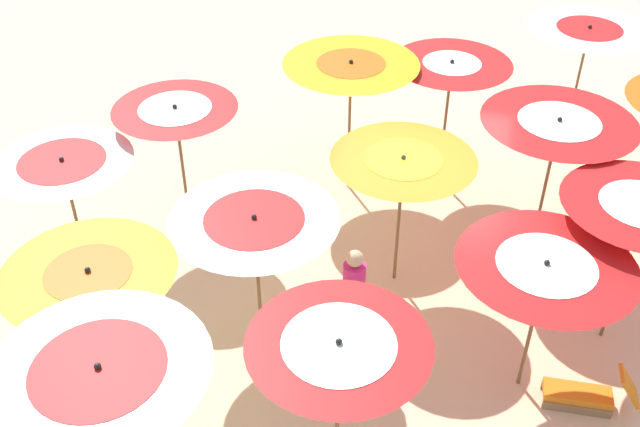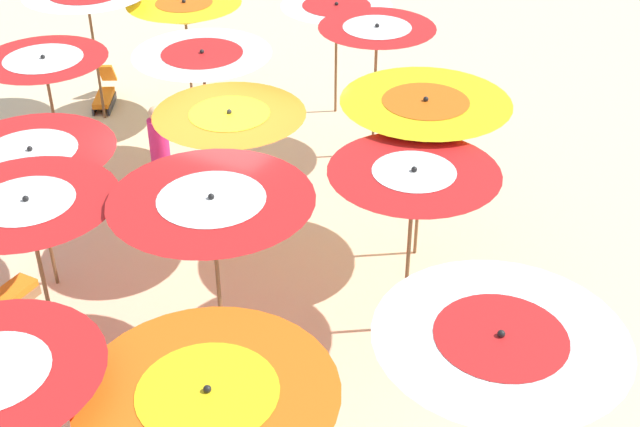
{
  "view_description": "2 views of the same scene",
  "coord_description": "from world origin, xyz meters",
  "px_view_note": "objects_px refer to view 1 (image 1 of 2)",
  "views": [
    {
      "loc": [
        0.63,
        -8.82,
        7.88
      ],
      "look_at": [
        -1.41,
        0.2,
        0.9
      ],
      "focal_mm": 42.1,
      "sensor_mm": 36.0,
      "label": 1
    },
    {
      "loc": [
        8.27,
        6.17,
        7.35
      ],
      "look_at": [
        0.49,
        1.76,
        1.55
      ],
      "focal_mm": 48.34,
      "sensor_mm": 36.0,
      "label": 2
    }
  ],
  "objects_px": {
    "lounger_2": "(587,393)",
    "beachgoer_0": "(353,300)",
    "beach_umbrella_3": "(176,117)",
    "beach_umbrella_14": "(101,380)",
    "beach_umbrella_4": "(64,170)",
    "beach_ball": "(509,234)",
    "beach_umbrella_8": "(255,229)",
    "beach_umbrella_1": "(451,74)",
    "beach_umbrella_2": "(351,73)",
    "beach_umbrella_11": "(639,216)",
    "beach_umbrella_0": "(587,38)",
    "beach_umbrella_12": "(544,275)",
    "beach_umbrella_6": "(557,132)",
    "beach_umbrella_13": "(339,354)",
    "beach_umbrella_9": "(91,284)",
    "beach_umbrella_7": "(403,170)",
    "lounger_1": "(308,315)"
  },
  "relations": [
    {
      "from": "lounger_1",
      "to": "beach_umbrella_8",
      "type": "bearing_deg",
      "value": 18.48
    },
    {
      "from": "beach_umbrella_14",
      "to": "lounger_1",
      "type": "distance_m",
      "value": 4.1
    },
    {
      "from": "beach_umbrella_7",
      "to": "beach_umbrella_6",
      "type": "bearing_deg",
      "value": 30.27
    },
    {
      "from": "beach_umbrella_3",
      "to": "beach_umbrella_8",
      "type": "bearing_deg",
      "value": -48.52
    },
    {
      "from": "beach_umbrella_8",
      "to": "beach_umbrella_1",
      "type": "bearing_deg",
      "value": 65.41
    },
    {
      "from": "beach_umbrella_14",
      "to": "lounger_1",
      "type": "xyz_separation_m",
      "value": [
        1.24,
        3.32,
        -2.06
      ]
    },
    {
      "from": "beach_umbrella_4",
      "to": "beach_ball",
      "type": "xyz_separation_m",
      "value": [
        6.44,
        2.26,
        -1.8
      ]
    },
    {
      "from": "beach_umbrella_2",
      "to": "beach_umbrella_6",
      "type": "distance_m",
      "value": 3.47
    },
    {
      "from": "beach_umbrella_0",
      "to": "beach_umbrella_11",
      "type": "bearing_deg",
      "value": -86.28
    },
    {
      "from": "lounger_1",
      "to": "lounger_2",
      "type": "distance_m",
      "value": 3.89
    },
    {
      "from": "beachgoer_0",
      "to": "beach_ball",
      "type": "height_order",
      "value": "beachgoer_0"
    },
    {
      "from": "beach_umbrella_8",
      "to": "beachgoer_0",
      "type": "bearing_deg",
      "value": 2.62
    },
    {
      "from": "beach_umbrella_2",
      "to": "beach_umbrella_3",
      "type": "relative_size",
      "value": 1.05
    },
    {
      "from": "beach_umbrella_1",
      "to": "beach_umbrella_9",
      "type": "bearing_deg",
      "value": -120.77
    },
    {
      "from": "beach_umbrella_7",
      "to": "lounger_1",
      "type": "bearing_deg",
      "value": -129.8
    },
    {
      "from": "beach_umbrella_11",
      "to": "beach_umbrella_1",
      "type": "bearing_deg",
      "value": 127.59
    },
    {
      "from": "beach_umbrella_1",
      "to": "beach_ball",
      "type": "distance_m",
      "value": 2.85
    },
    {
      "from": "lounger_2",
      "to": "beach_umbrella_1",
      "type": "bearing_deg",
      "value": -65.45
    },
    {
      "from": "beach_umbrella_14",
      "to": "beachgoer_0",
      "type": "bearing_deg",
      "value": 56.99
    },
    {
      "from": "lounger_1",
      "to": "beach_umbrella_11",
      "type": "bearing_deg",
      "value": 175.34
    },
    {
      "from": "beach_umbrella_3",
      "to": "beach_umbrella_11",
      "type": "relative_size",
      "value": 1.0
    },
    {
      "from": "beach_umbrella_1",
      "to": "beach_umbrella_4",
      "type": "bearing_deg",
      "value": -143.35
    },
    {
      "from": "beach_umbrella_3",
      "to": "lounger_1",
      "type": "bearing_deg",
      "value": -35.1
    },
    {
      "from": "beach_umbrella_2",
      "to": "beach_umbrella_4",
      "type": "distance_m",
      "value": 4.82
    },
    {
      "from": "beachgoer_0",
      "to": "beach_ball",
      "type": "xyz_separation_m",
      "value": [
        2.08,
        2.94,
        -0.79
      ]
    },
    {
      "from": "beach_umbrella_3",
      "to": "beach_umbrella_12",
      "type": "distance_m",
      "value": 5.89
    },
    {
      "from": "beach_umbrella_2",
      "to": "beach_umbrella_3",
      "type": "distance_m",
      "value": 3.0
    },
    {
      "from": "beach_umbrella_0",
      "to": "beach_umbrella_11",
      "type": "height_order",
      "value": "beach_umbrella_0"
    },
    {
      "from": "beach_umbrella_14",
      "to": "lounger_2",
      "type": "xyz_separation_m",
      "value": [
        5.08,
        2.7,
        -2.03
      ]
    },
    {
      "from": "beach_umbrella_14",
      "to": "beach_umbrella_9",
      "type": "bearing_deg",
      "value": 120.99
    },
    {
      "from": "beach_umbrella_7",
      "to": "lounger_1",
      "type": "height_order",
      "value": "beach_umbrella_7"
    },
    {
      "from": "beach_umbrella_1",
      "to": "beach_umbrella_6",
      "type": "bearing_deg",
      "value": -44.45
    },
    {
      "from": "beach_umbrella_1",
      "to": "beach_umbrella_2",
      "type": "relative_size",
      "value": 0.96
    },
    {
      "from": "beach_umbrella_3",
      "to": "beach_umbrella_14",
      "type": "relative_size",
      "value": 0.96
    },
    {
      "from": "beach_umbrella_12",
      "to": "beach_umbrella_13",
      "type": "relative_size",
      "value": 0.96
    },
    {
      "from": "beach_umbrella_9",
      "to": "beach_umbrella_2",
      "type": "bearing_deg",
      "value": 70.04
    },
    {
      "from": "lounger_2",
      "to": "beachgoer_0",
      "type": "xyz_separation_m",
      "value": [
        -3.13,
        0.3,
        0.72
      ]
    },
    {
      "from": "beach_umbrella_1",
      "to": "beach_umbrella_6",
      "type": "distance_m",
      "value": 2.36
    },
    {
      "from": "beach_umbrella_1",
      "to": "beach_umbrella_12",
      "type": "relative_size",
      "value": 1.12
    },
    {
      "from": "beach_umbrella_8",
      "to": "beach_umbrella_11",
      "type": "distance_m",
      "value": 4.87
    },
    {
      "from": "beach_umbrella_8",
      "to": "beach_umbrella_14",
      "type": "bearing_deg",
      "value": -102.44
    },
    {
      "from": "beach_umbrella_7",
      "to": "beach_ball",
      "type": "distance_m",
      "value": 2.87
    },
    {
      "from": "beach_umbrella_1",
      "to": "beach_umbrella_14",
      "type": "distance_m",
      "value": 7.98
    },
    {
      "from": "beach_umbrella_9",
      "to": "beach_umbrella_12",
      "type": "distance_m",
      "value": 5.31
    },
    {
      "from": "beach_umbrella_8",
      "to": "beach_umbrella_0",
      "type": "bearing_deg",
      "value": 55.59
    },
    {
      "from": "beach_umbrella_3",
      "to": "beach_umbrella_12",
      "type": "xyz_separation_m",
      "value": [
        5.47,
        -2.17,
        -0.24
      ]
    },
    {
      "from": "beach_umbrella_2",
      "to": "lounger_1",
      "type": "distance_m",
      "value": 4.16
    },
    {
      "from": "beach_umbrella_8",
      "to": "lounger_2",
      "type": "bearing_deg",
      "value": -3.05
    },
    {
      "from": "beach_umbrella_4",
      "to": "beach_umbrella_13",
      "type": "relative_size",
      "value": 0.96
    },
    {
      "from": "beach_umbrella_12",
      "to": "lounger_2",
      "type": "bearing_deg",
      "value": -12.3
    }
  ]
}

